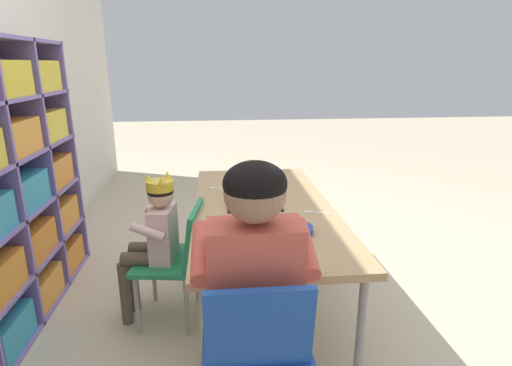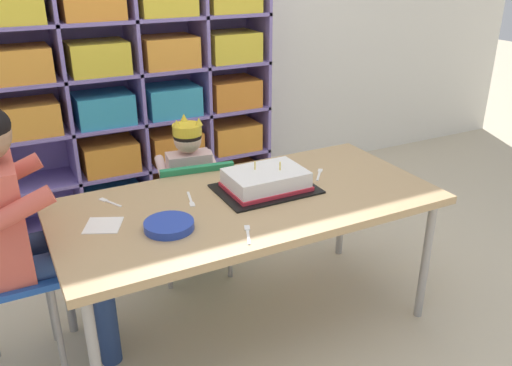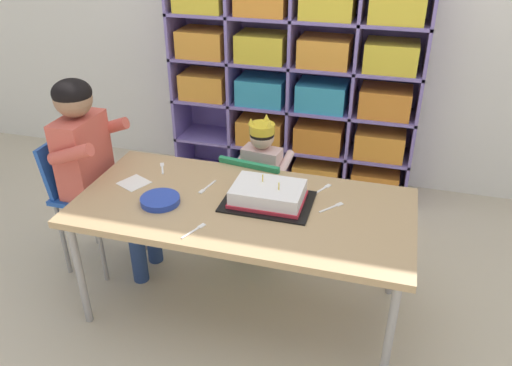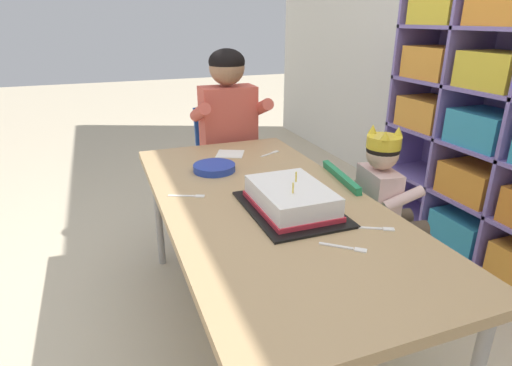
{
  "view_description": "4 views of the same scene",
  "coord_description": "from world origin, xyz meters",
  "px_view_note": "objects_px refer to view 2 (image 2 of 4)",
  "views": [
    {
      "loc": [
        -2.05,
        0.25,
        1.36
      ],
      "look_at": [
        0.08,
        0.03,
        0.72
      ],
      "focal_mm": 28.3,
      "sensor_mm": 36.0,
      "label": 1
    },
    {
      "loc": [
        -0.87,
        -1.74,
        1.54
      ],
      "look_at": [
        0.03,
        -0.01,
        0.69
      ],
      "focal_mm": 37.21,
      "sensor_mm": 36.0,
      "label": 2
    },
    {
      "loc": [
        0.6,
        -1.89,
        1.84
      ],
      "look_at": [
        0.05,
        0.05,
        0.71
      ],
      "focal_mm": 35.62,
      "sensor_mm": 36.0,
      "label": 3
    },
    {
      "loc": [
        1.3,
        -0.53,
        1.24
      ],
      "look_at": [
        0.06,
        -0.06,
        0.71
      ],
      "focal_mm": 29.58,
      "sensor_mm": 36.0,
      "label": 4
    }
  ],
  "objects_px": {
    "fork_at_table_front_edge": "(191,200)",
    "activity_table": "(249,208)",
    "child_with_crown": "(188,175)",
    "fork_by_napkin": "(109,202)",
    "adult_helper_seated": "(19,215)",
    "fork_beside_plate_stack": "(289,166)",
    "fork_scattered_mid_table": "(248,233)",
    "fork_near_cake_tray": "(319,174)",
    "birthday_cake_on_tray": "(266,182)",
    "paper_plate_stack": "(169,225)",
    "classroom_chair_blue": "(194,208)"
  },
  "relations": [
    {
      "from": "fork_at_table_front_edge",
      "to": "fork_near_cake_tray",
      "type": "bearing_deg",
      "value": -78.07
    },
    {
      "from": "child_with_crown",
      "to": "classroom_chair_blue",
      "type": "bearing_deg",
      "value": 90.72
    },
    {
      "from": "activity_table",
      "to": "adult_helper_seated",
      "type": "height_order",
      "value": "adult_helper_seated"
    },
    {
      "from": "fork_scattered_mid_table",
      "to": "paper_plate_stack",
      "type": "bearing_deg",
      "value": -101.57
    },
    {
      "from": "adult_helper_seated",
      "to": "fork_beside_plate_stack",
      "type": "xyz_separation_m",
      "value": [
        1.17,
        0.1,
        -0.06
      ]
    },
    {
      "from": "activity_table",
      "to": "classroom_chair_blue",
      "type": "relative_size",
      "value": 2.38
    },
    {
      "from": "birthday_cake_on_tray",
      "to": "fork_beside_plate_stack",
      "type": "xyz_separation_m",
      "value": [
        0.22,
        0.19,
        -0.04
      ]
    },
    {
      "from": "classroom_chair_blue",
      "to": "fork_at_table_front_edge",
      "type": "height_order",
      "value": "classroom_chair_blue"
    },
    {
      "from": "child_with_crown",
      "to": "birthday_cake_on_tray",
      "type": "distance_m",
      "value": 0.57
    },
    {
      "from": "adult_helper_seated",
      "to": "fork_beside_plate_stack",
      "type": "relative_size",
      "value": 8.31
    },
    {
      "from": "fork_beside_plate_stack",
      "to": "fork_by_napkin",
      "type": "bearing_deg",
      "value": -61.66
    },
    {
      "from": "activity_table",
      "to": "fork_by_napkin",
      "type": "height_order",
      "value": "fork_by_napkin"
    },
    {
      "from": "birthday_cake_on_tray",
      "to": "fork_at_table_front_edge",
      "type": "xyz_separation_m",
      "value": [
        -0.32,
        0.05,
        -0.04
      ]
    },
    {
      "from": "activity_table",
      "to": "paper_plate_stack",
      "type": "xyz_separation_m",
      "value": [
        -0.37,
        -0.09,
        0.06
      ]
    },
    {
      "from": "activity_table",
      "to": "fork_at_table_front_edge",
      "type": "distance_m",
      "value": 0.24
    },
    {
      "from": "activity_table",
      "to": "fork_near_cake_tray",
      "type": "relative_size",
      "value": 13.48
    },
    {
      "from": "fork_near_cake_tray",
      "to": "fork_by_napkin",
      "type": "relative_size",
      "value": 0.98
    },
    {
      "from": "birthday_cake_on_tray",
      "to": "paper_plate_stack",
      "type": "bearing_deg",
      "value": -163.29
    },
    {
      "from": "birthday_cake_on_tray",
      "to": "fork_near_cake_tray",
      "type": "distance_m",
      "value": 0.3
    },
    {
      "from": "adult_helper_seated",
      "to": "birthday_cake_on_tray",
      "type": "distance_m",
      "value": 0.96
    },
    {
      "from": "birthday_cake_on_tray",
      "to": "fork_by_napkin",
      "type": "xyz_separation_m",
      "value": [
        -0.62,
        0.18,
        -0.04
      ]
    },
    {
      "from": "fork_by_napkin",
      "to": "fork_at_table_front_edge",
      "type": "height_order",
      "value": "same"
    },
    {
      "from": "fork_scattered_mid_table",
      "to": "fork_near_cake_tray",
      "type": "bearing_deg",
      "value": 145.77
    },
    {
      "from": "birthday_cake_on_tray",
      "to": "fork_by_napkin",
      "type": "distance_m",
      "value": 0.64
    },
    {
      "from": "activity_table",
      "to": "birthday_cake_on_tray",
      "type": "height_order",
      "value": "birthday_cake_on_tray"
    },
    {
      "from": "fork_near_cake_tray",
      "to": "adult_helper_seated",
      "type": "bearing_deg",
      "value": -52.2
    },
    {
      "from": "fork_at_table_front_edge",
      "to": "activity_table",
      "type": "bearing_deg",
      "value": -101.45
    },
    {
      "from": "activity_table",
      "to": "fork_at_table_front_edge",
      "type": "relative_size",
      "value": 11.14
    },
    {
      "from": "activity_table",
      "to": "fork_near_cake_tray",
      "type": "bearing_deg",
      "value": 12.23
    },
    {
      "from": "classroom_chair_blue",
      "to": "fork_near_cake_tray",
      "type": "bearing_deg",
      "value": 148.75
    },
    {
      "from": "fork_by_napkin",
      "to": "fork_scattered_mid_table",
      "type": "relative_size",
      "value": 0.89
    },
    {
      "from": "fork_at_table_front_edge",
      "to": "child_with_crown",
      "type": "bearing_deg",
      "value": -6.02
    },
    {
      "from": "child_with_crown",
      "to": "fork_by_napkin",
      "type": "relative_size",
      "value": 7.08
    },
    {
      "from": "paper_plate_stack",
      "to": "fork_near_cake_tray",
      "type": "relative_size",
      "value": 1.58
    },
    {
      "from": "activity_table",
      "to": "birthday_cake_on_tray",
      "type": "relative_size",
      "value": 3.79
    },
    {
      "from": "classroom_chair_blue",
      "to": "paper_plate_stack",
      "type": "bearing_deg",
      "value": 69.51
    },
    {
      "from": "birthday_cake_on_tray",
      "to": "classroom_chair_blue",
      "type": "bearing_deg",
      "value": 112.09
    },
    {
      "from": "fork_at_table_front_edge",
      "to": "adult_helper_seated",
      "type": "bearing_deg",
      "value": 99.09
    },
    {
      "from": "paper_plate_stack",
      "to": "fork_by_napkin",
      "type": "height_order",
      "value": "paper_plate_stack"
    },
    {
      "from": "adult_helper_seated",
      "to": "fork_near_cake_tray",
      "type": "xyz_separation_m",
      "value": [
        1.25,
        -0.05,
        -0.06
      ]
    },
    {
      "from": "classroom_chair_blue",
      "to": "fork_beside_plate_stack",
      "type": "distance_m",
      "value": 0.51
    },
    {
      "from": "child_with_crown",
      "to": "fork_by_napkin",
      "type": "xyz_separation_m",
      "value": [
        -0.46,
        -0.35,
        0.1
      ]
    },
    {
      "from": "fork_scattered_mid_table",
      "to": "activity_table",
      "type": "bearing_deg",
      "value": 175.78
    },
    {
      "from": "child_with_crown",
      "to": "birthday_cake_on_tray",
      "type": "relative_size",
      "value": 2.03
    },
    {
      "from": "fork_beside_plate_stack",
      "to": "fork_scattered_mid_table",
      "type": "xyz_separation_m",
      "value": [
        -0.46,
        -0.49,
        -0.0
      ]
    },
    {
      "from": "classroom_chair_blue",
      "to": "fork_near_cake_tray",
      "type": "relative_size",
      "value": 5.65
    },
    {
      "from": "child_with_crown",
      "to": "fork_at_table_front_edge",
      "type": "xyz_separation_m",
      "value": [
        -0.16,
        -0.48,
        0.1
      ]
    },
    {
      "from": "child_with_crown",
      "to": "fork_at_table_front_edge",
      "type": "relative_size",
      "value": 5.96
    },
    {
      "from": "child_with_crown",
      "to": "fork_near_cake_tray",
      "type": "bearing_deg",
      "value": 140.58
    },
    {
      "from": "activity_table",
      "to": "fork_by_napkin",
      "type": "relative_size",
      "value": 13.23
    }
  ]
}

